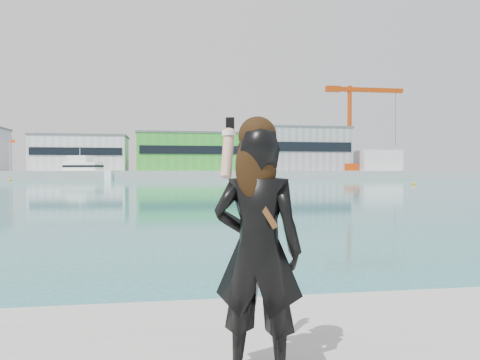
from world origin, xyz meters
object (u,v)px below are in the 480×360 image
object	(u,v)px
motor_yacht	(85,170)
woman	(258,243)
dock_crane	(353,125)
buoy_far	(10,181)
buoy_extra	(247,188)
buoy_near	(413,185)

from	to	relation	value
motor_yacht	woman	xyz separation A→B (m)	(19.39, -115.59, -0.45)
motor_yacht	woman	size ratio (longest dim) A/B	9.76
dock_crane	buoy_far	size ratio (longest dim) A/B	48.00
dock_crane	buoy_far	world-z (taller)	dock_crane
buoy_far	buoy_extra	world-z (taller)	same
dock_crane	woman	bearing A→B (deg)	-113.29
buoy_extra	motor_yacht	bearing A→B (deg)	114.22
motor_yacht	buoy_extra	xyz separation A→B (m)	(28.74, -63.87, -2.10)
dock_crane	woman	size ratio (longest dim) A/B	14.30
motor_yacht	buoy_extra	distance (m)	70.06
dock_crane	woman	world-z (taller)	dock_crane
dock_crane	woman	xyz separation A→B (m)	(-52.85, -122.81, -13.42)
buoy_near	buoy_extra	xyz separation A→B (m)	(-25.95, -8.05, 0.00)
dock_crane	buoy_extra	distance (m)	84.70
buoy_far	buoy_extra	bearing A→B (deg)	-48.84
buoy_far	buoy_extra	xyz separation A→B (m)	(40.48, -46.31, 0.00)
dock_crane	buoy_near	size ratio (longest dim) A/B	48.00
woman	buoy_near	bearing A→B (deg)	-100.30
buoy_near	buoy_far	world-z (taller)	same
buoy_extra	woman	world-z (taller)	woman
motor_yacht	buoy_near	bearing A→B (deg)	-21.15
motor_yacht	buoy_far	xyz separation A→B (m)	(-11.75, -17.55, -2.10)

